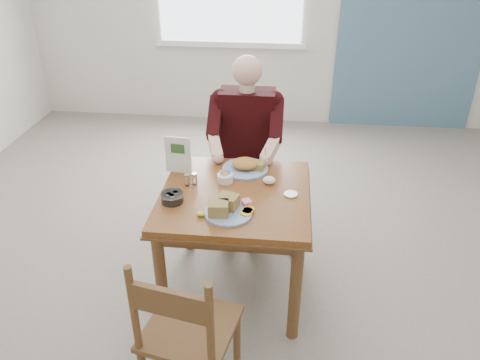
# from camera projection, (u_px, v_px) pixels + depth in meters

# --- Properties ---
(floor) EXTENTS (6.00, 6.00, 0.00)m
(floor) POSITION_uv_depth(u_px,v_px,m) (235.00, 286.00, 3.21)
(floor) COLOR #6F6659
(floor) RESTS_ON ground
(wall_back) EXTENTS (5.50, 0.00, 5.50)m
(wall_back) POSITION_uv_depth(u_px,v_px,m) (267.00, 0.00, 5.10)
(wall_back) COLOR silver
(wall_back) RESTS_ON ground
(accent_panel) EXTENTS (1.60, 0.02, 2.80)m
(accent_panel) POSITION_uv_depth(u_px,v_px,m) (418.00, 3.00, 4.94)
(accent_panel) COLOR #476C84
(accent_panel) RESTS_ON ground
(lemon_wedge) EXTENTS (0.06, 0.05, 0.03)m
(lemon_wedge) POSITION_uv_depth(u_px,v_px,m) (201.00, 214.00, 2.61)
(lemon_wedge) COLOR yellow
(lemon_wedge) RESTS_ON table
(napkin) EXTENTS (0.08, 0.07, 0.05)m
(napkin) POSITION_uv_depth(u_px,v_px,m) (269.00, 180.00, 2.92)
(napkin) COLOR white
(napkin) RESTS_ON table
(metal_dish) EXTENTS (0.09, 0.09, 0.01)m
(metal_dish) POSITION_uv_depth(u_px,v_px,m) (291.00, 194.00, 2.81)
(metal_dish) COLOR silver
(metal_dish) RESTS_ON table
(table) EXTENTS (0.92, 0.92, 0.75)m
(table) POSITION_uv_depth(u_px,v_px,m) (235.00, 208.00, 2.89)
(table) COLOR brown
(table) RESTS_ON ground
(chair_far) EXTENTS (0.42, 0.42, 0.95)m
(chair_far) POSITION_uv_depth(u_px,v_px,m) (247.00, 170.00, 3.66)
(chair_far) COLOR brown
(chair_far) RESTS_ON ground
(chair_near) EXTENTS (0.50, 0.50, 0.95)m
(chair_near) POSITION_uv_depth(u_px,v_px,m) (186.00, 333.00, 2.23)
(chair_near) COLOR brown
(chair_near) RESTS_ON ground
(diner) EXTENTS (0.53, 0.56, 1.39)m
(diner) POSITION_uv_depth(u_px,v_px,m) (246.00, 136.00, 3.42)
(diner) COLOR gray
(diner) RESTS_ON chair_far
(near_plate) EXTENTS (0.30, 0.28, 0.09)m
(near_plate) POSITION_uv_depth(u_px,v_px,m) (227.00, 208.00, 2.63)
(near_plate) COLOR white
(near_plate) RESTS_ON table
(far_plate) EXTENTS (0.38, 0.38, 0.08)m
(far_plate) POSITION_uv_depth(u_px,v_px,m) (246.00, 166.00, 3.07)
(far_plate) COLOR white
(far_plate) RESTS_ON table
(caddy) EXTENTS (0.12, 0.12, 0.07)m
(caddy) POSITION_uv_depth(u_px,v_px,m) (225.00, 178.00, 2.94)
(caddy) COLOR white
(caddy) RESTS_ON table
(shakers) EXTENTS (0.09, 0.06, 0.08)m
(shakers) POSITION_uv_depth(u_px,v_px,m) (191.00, 179.00, 2.90)
(shakers) COLOR white
(shakers) RESTS_ON table
(creamer) EXTENTS (0.16, 0.16, 0.06)m
(creamer) POSITION_uv_depth(u_px,v_px,m) (172.00, 197.00, 2.73)
(creamer) COLOR white
(creamer) RESTS_ON table
(menu) EXTENTS (0.17, 0.03, 0.25)m
(menu) POSITION_uv_depth(u_px,v_px,m) (178.00, 155.00, 3.00)
(menu) COLOR white
(menu) RESTS_ON table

